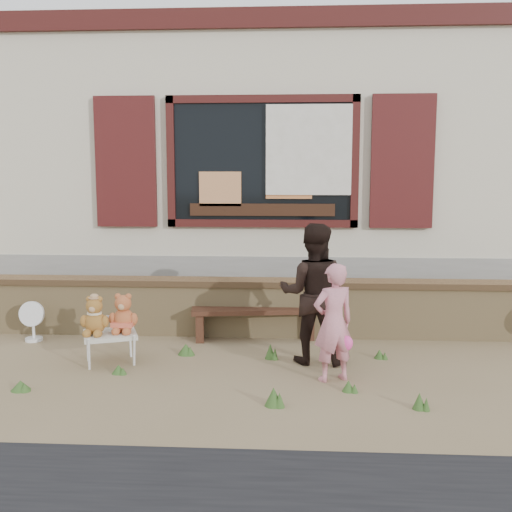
# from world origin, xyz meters

# --- Properties ---
(ground) EXTENTS (80.00, 80.00, 0.00)m
(ground) POSITION_xyz_m (0.00, 0.00, 0.00)
(ground) COLOR brown
(ground) RESTS_ON ground
(shopfront) EXTENTS (8.04, 5.13, 4.00)m
(shopfront) POSITION_xyz_m (0.00, 4.49, 2.00)
(shopfront) COLOR #B5AB92
(shopfront) RESTS_ON ground
(brick_wall) EXTENTS (7.10, 0.36, 0.67)m
(brick_wall) POSITION_xyz_m (0.00, 1.00, 0.34)
(brick_wall) COLOR tan
(brick_wall) RESTS_ON ground
(bench) EXTENTS (1.47, 0.49, 0.37)m
(bench) POSITION_xyz_m (-0.03, 0.80, 0.27)
(bench) COLOR #351D12
(bench) RESTS_ON ground
(folding_chair) EXTENTS (0.64, 0.60, 0.31)m
(folding_chair) POSITION_xyz_m (-1.43, -0.16, 0.28)
(folding_chair) COLOR beige
(folding_chair) RESTS_ON ground
(teddy_bear_left) EXTENTS (0.36, 0.33, 0.39)m
(teddy_bear_left) POSITION_xyz_m (-1.56, -0.21, 0.51)
(teddy_bear_left) COLOR brown
(teddy_bear_left) RESTS_ON folding_chair
(teddy_bear_right) EXTENTS (0.37, 0.34, 0.40)m
(teddy_bear_right) POSITION_xyz_m (-1.30, -0.11, 0.52)
(teddy_bear_right) COLOR #984D2A
(teddy_bear_right) RESTS_ON folding_chair
(child) EXTENTS (0.47, 0.40, 1.10)m
(child) POSITION_xyz_m (0.78, -0.54, 0.55)
(child) COLOR pink
(child) RESTS_ON ground
(adult) EXTENTS (0.73, 0.59, 1.41)m
(adult) POSITION_xyz_m (0.61, 0.00, 0.71)
(adult) COLOR black
(adult) RESTS_ON ground
(fan_left) EXTENTS (0.29, 0.20, 0.47)m
(fan_left) POSITION_xyz_m (-2.55, 0.58, 0.23)
(fan_left) COLOR white
(fan_left) RESTS_ON ground
(grass_tufts) EXTENTS (3.57, 1.52, 0.16)m
(grass_tufts) POSITION_xyz_m (-0.18, -0.56, 0.06)
(grass_tufts) COLOR #345723
(grass_tufts) RESTS_ON ground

